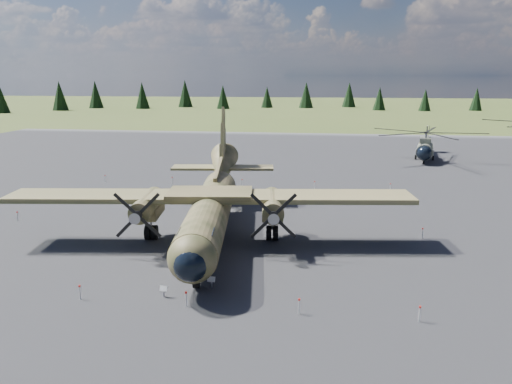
# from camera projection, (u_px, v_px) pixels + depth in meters

# --- Properties ---
(ground) EXTENTS (500.00, 500.00, 0.00)m
(ground) POSITION_uv_depth(u_px,v_px,m) (209.00, 230.00, 39.87)
(ground) COLOR #485425
(ground) RESTS_ON ground
(apron) EXTENTS (120.00, 120.00, 0.04)m
(apron) POSITION_uv_depth(u_px,v_px,m) (232.00, 200.00, 49.51)
(apron) COLOR #535358
(apron) RESTS_ON ground
(transport_plane) EXTENTS (29.39, 26.54, 9.67)m
(transport_plane) POSITION_uv_depth(u_px,v_px,m) (212.00, 202.00, 37.33)
(transport_plane) COLOR #3D3F22
(transport_plane) RESTS_ON ground
(helicopter_near) EXTENTS (19.82, 21.07, 4.27)m
(helicopter_near) POSITION_uv_depth(u_px,v_px,m) (426.00, 140.00, 71.19)
(helicopter_near) COLOR slate
(helicopter_near) RESTS_ON ground
(info_placard_left) EXTENTS (0.43, 0.22, 0.65)m
(info_placard_left) POSITION_uv_depth(u_px,v_px,m) (164.00, 290.00, 27.64)
(info_placard_left) COLOR gray
(info_placard_left) RESTS_ON ground
(info_placard_right) EXTENTS (0.47, 0.23, 0.71)m
(info_placard_right) POSITION_uv_depth(u_px,v_px,m) (211.00, 280.00, 28.78)
(info_placard_right) COLOR gray
(info_placard_right) RESTS_ON ground
(barrier_fence) EXTENTS (33.12, 29.62, 0.85)m
(barrier_fence) POSITION_uv_depth(u_px,v_px,m) (203.00, 223.00, 39.75)
(barrier_fence) COLOR silver
(barrier_fence) RESTS_ON ground
(treeline) EXTENTS (330.68, 329.39, 10.95)m
(treeline) POSITION_uv_depth(u_px,v_px,m) (83.00, 174.00, 37.45)
(treeline) COLOR black
(treeline) RESTS_ON ground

